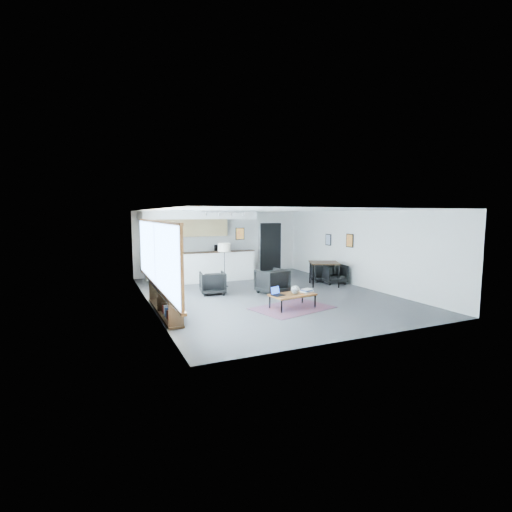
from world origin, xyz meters
name	(u,v)px	position (x,y,z in m)	size (l,w,h in m)	color
room	(266,253)	(0.00, 0.00, 1.30)	(7.02, 9.02, 2.62)	#49494B
window	(155,256)	(-3.46, -0.90, 1.46)	(0.10, 5.95, 1.66)	#8CBFFF
console	(164,301)	(-3.30, -1.05, 0.33)	(0.35, 3.00, 0.80)	#311F11
kitchenette	(197,243)	(-1.20, 3.71, 1.38)	(4.20, 1.96, 2.60)	white
doorway	(270,246)	(2.30, 4.42, 1.07)	(1.10, 0.12, 2.15)	black
track_light	(224,213)	(-0.59, 2.20, 2.53)	(1.60, 0.07, 0.15)	silver
wall_art_lower	(350,241)	(3.47, 0.40, 1.55)	(0.03, 0.38, 0.48)	black
wall_art_upper	(328,240)	(3.47, 1.70, 1.50)	(0.03, 0.34, 0.44)	black
kilim_rug	(292,308)	(-0.10, -1.85, 0.01)	(2.29, 1.82, 0.01)	#553042
coffee_table	(293,295)	(-0.10, -1.85, 0.36)	(1.25, 0.78, 0.38)	brown
laptop	(277,293)	(-0.56, -1.82, 0.45)	(0.39, 0.35, 0.23)	black
ceramic_pot	(295,290)	(-0.04, -1.88, 0.50)	(0.22, 0.22, 0.22)	gray
book_stack	(307,290)	(0.37, -1.79, 0.43)	(0.36, 0.32, 0.09)	silver
coaster	(302,295)	(0.08, -2.02, 0.39)	(0.12, 0.12, 0.01)	#E5590C
armchair_left	(213,282)	(-1.51, 0.69, 0.39)	(0.75, 0.70, 0.77)	black
armchair_right	(272,280)	(0.21, 0.02, 0.43)	(0.83, 0.78, 0.85)	black
floor_lamp	(224,249)	(-0.77, 1.71, 1.30)	(0.56, 0.56, 1.49)	black
dining_table	(324,264)	(2.48, 0.50, 0.75)	(1.29, 1.29, 0.82)	#311F11
dining_chair_near	(334,275)	(3.00, 0.62, 0.33)	(0.64, 0.60, 0.66)	black
dining_chair_far	(322,272)	(2.88, 1.23, 0.33)	(0.63, 0.59, 0.65)	black
microwave	(222,248)	(-0.03, 4.15, 1.12)	(0.55, 0.31, 0.37)	black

